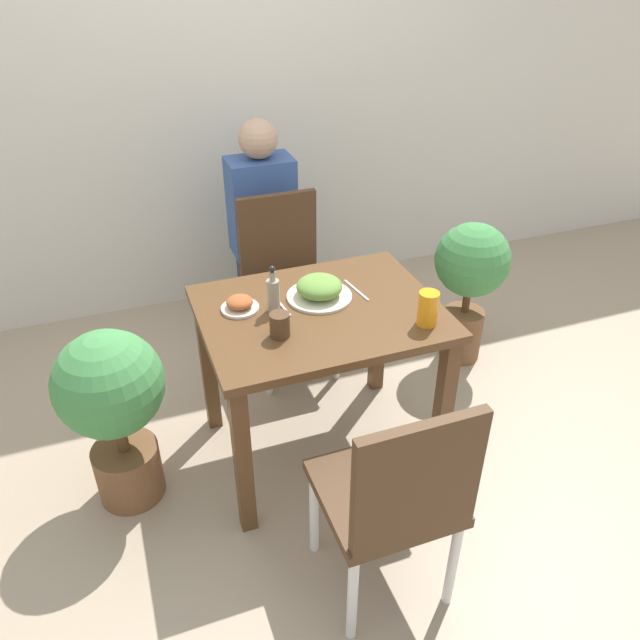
{
  "coord_description": "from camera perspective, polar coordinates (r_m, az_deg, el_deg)",
  "views": [
    {
      "loc": [
        -0.71,
        -1.92,
        2.0
      ],
      "look_at": [
        0.0,
        0.0,
        0.68
      ],
      "focal_mm": 35.0,
      "sensor_mm": 36.0,
      "label": 1
    }
  ],
  "objects": [
    {
      "name": "ground_plane",
      "position": [
        2.86,
        -0.0,
        -11.43
      ],
      "size": [
        16.0,
        16.0,
        0.0
      ],
      "primitive_type": "plane",
      "color": "tan"
    },
    {
      "name": "wall_back",
      "position": [
        3.59,
        -9.05,
        21.28
      ],
      "size": [
        8.0,
        0.05,
        2.6
      ],
      "color": "beige",
      "rests_on": "ground_plane"
    },
    {
      "name": "dining_table",
      "position": [
        2.48,
        -0.0,
        -1.44
      ],
      "size": [
        0.92,
        0.72,
        0.73
      ],
      "color": "brown",
      "rests_on": "ground_plane"
    },
    {
      "name": "chair_near",
      "position": [
        2.02,
        6.99,
        -15.57
      ],
      "size": [
        0.42,
        0.42,
        0.89
      ],
      "rotation": [
        0.0,
        0.0,
        3.14
      ],
      "color": "#4C331E",
      "rests_on": "ground_plane"
    },
    {
      "name": "chair_far",
      "position": [
        3.12,
        -3.18,
        4.05
      ],
      "size": [
        0.42,
        0.42,
        0.89
      ],
      "color": "#4C331E",
      "rests_on": "ground_plane"
    },
    {
      "name": "food_plate",
      "position": [
        2.47,
        -0.07,
        2.86
      ],
      "size": [
        0.26,
        0.26,
        0.09
      ],
      "color": "beige",
      "rests_on": "dining_table"
    },
    {
      "name": "side_plate",
      "position": [
        2.42,
        -7.35,
        1.44
      ],
      "size": [
        0.15,
        0.15,
        0.06
      ],
      "color": "beige",
      "rests_on": "dining_table"
    },
    {
      "name": "drink_cup",
      "position": [
        2.24,
        -3.7,
        -0.46
      ],
      "size": [
        0.07,
        0.07,
        0.09
      ],
      "color": "#4C331E",
      "rests_on": "dining_table"
    },
    {
      "name": "juice_glass",
      "position": [
        2.32,
        9.84,
        1.05
      ],
      "size": [
        0.08,
        0.08,
        0.13
      ],
      "color": "orange",
      "rests_on": "dining_table"
    },
    {
      "name": "sauce_bottle",
      "position": [
        2.37,
        -4.3,
        2.41
      ],
      "size": [
        0.05,
        0.05,
        0.19
      ],
      "color": "gray",
      "rests_on": "dining_table"
    },
    {
      "name": "fork_utensil",
      "position": [
        2.44,
        -3.6,
        1.44
      ],
      "size": [
        0.03,
        0.19,
        0.0
      ],
      "rotation": [
        0.0,
        0.0,
        1.67
      ],
      "color": "silver",
      "rests_on": "dining_table"
    },
    {
      "name": "spoon_utensil",
      "position": [
        2.54,
        3.34,
        2.74
      ],
      "size": [
        0.04,
        0.18,
        0.0
      ],
      "rotation": [
        0.0,
        0.0,
        1.72
      ],
      "color": "silver",
      "rests_on": "dining_table"
    },
    {
      "name": "potted_plant_left",
      "position": [
        2.47,
        -18.39,
        -7.18
      ],
      "size": [
        0.41,
        0.41,
        0.77
      ],
      "color": "brown",
      "rests_on": "ground_plane"
    },
    {
      "name": "potted_plant_right",
      "position": [
        3.22,
        13.57,
        4.01
      ],
      "size": [
        0.37,
        0.37,
        0.77
      ],
      "color": "brown",
      "rests_on": "ground_plane"
    },
    {
      "name": "person_figure",
      "position": [
        3.43,
        -5.24,
        8.31
      ],
      "size": [
        0.34,
        0.22,
        1.17
      ],
      "color": "#2D3347",
      "rests_on": "ground_plane"
    }
  ]
}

